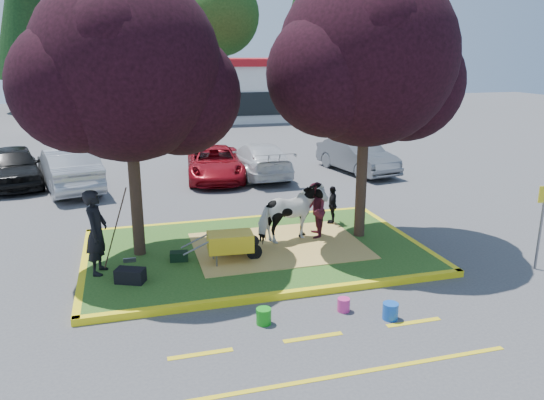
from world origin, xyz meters
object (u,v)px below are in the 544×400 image
object	(u,v)px
sign_post	(542,216)
bucket_green	(264,316)
calf	(234,243)
car_black	(14,166)
bucket_blue	(390,311)
car_silver	(69,168)
handler	(96,232)
bucket_pink	(344,305)
cow	(292,214)
wheelbarrow	(231,242)

from	to	relation	value
sign_post	bucket_green	size ratio (longest dim) A/B	7.05
calf	car_black	bearing A→B (deg)	129.93
bucket_blue	car_silver	world-z (taller)	car_silver
handler	bucket_pink	xyz separation A→B (m)	(4.61, -2.89, -0.97)
cow	bucket_green	distance (m)	4.16
calf	car_black	world-z (taller)	car_black
handler	car_silver	bearing A→B (deg)	23.38
sign_post	bucket_blue	distance (m)	4.71
calf	car_silver	bearing A→B (deg)	123.76
car_black	car_silver	distance (m)	2.35
calf	cow	bearing A→B (deg)	16.49
wheelbarrow	car_black	distance (m)	11.80
bucket_blue	car_black	world-z (taller)	car_black
cow	bucket_green	world-z (taller)	cow
sign_post	car_silver	distance (m)	15.45
calf	bucket_blue	bearing A→B (deg)	-54.98
wheelbarrow	bucket_blue	world-z (taller)	wheelbarrow
sign_post	car_black	size ratio (longest dim) A/B	0.50
cow	bucket_pink	world-z (taller)	cow
sign_post	car_black	bearing A→B (deg)	149.31
bucket_green	car_silver	size ratio (longest dim) A/B	0.06
cow	wheelbarrow	xyz separation A→B (m)	(-1.78, -0.93, -0.26)
wheelbarrow	car_silver	size ratio (longest dim) A/B	0.39
bucket_blue	bucket_pink	bearing A→B (deg)	143.78
cow	wheelbarrow	distance (m)	2.03
wheelbarrow	sign_post	distance (m)	7.12
wheelbarrow	bucket_green	size ratio (longest dim) A/B	6.16
calf	car_black	size ratio (longest dim) A/B	0.23
handler	bucket_green	size ratio (longest dim) A/B	6.23
calf	car_silver	distance (m)	9.33
wheelbarrow	car_silver	xyz separation A→B (m)	(-4.22, 8.82, 0.15)
car_silver	sign_post	bearing A→B (deg)	121.99
bucket_green	car_black	world-z (taller)	car_black
handler	bucket_green	xyz separation A→B (m)	(2.99, -2.95, -0.95)
calf	wheelbarrow	world-z (taller)	wheelbarrow
wheelbarrow	sign_post	bearing A→B (deg)	-12.33
handler	wheelbarrow	xyz separation A→B (m)	(2.93, -0.17, -0.46)
car_black	car_silver	world-z (taller)	car_silver
sign_post	bucket_pink	xyz separation A→B (m)	(-5.12, -0.72, -1.17)
bucket_green	car_black	xyz separation A→B (m)	(-6.30, 12.78, 0.59)
cow	sign_post	size ratio (longest dim) A/B	0.82
car_black	bucket_pink	bearing A→B (deg)	-70.37
car_black	cow	bearing A→B (deg)	-60.81
cow	calf	size ratio (longest dim) A/B	1.81
calf	bucket_blue	distance (m)	4.45
sign_post	car_black	distance (m)	17.74
calf	bucket_pink	world-z (taller)	calf
handler	bucket_pink	distance (m)	5.53
bucket_blue	cow	bearing A→B (deg)	98.57
bucket_pink	handler	bearing A→B (deg)	147.98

